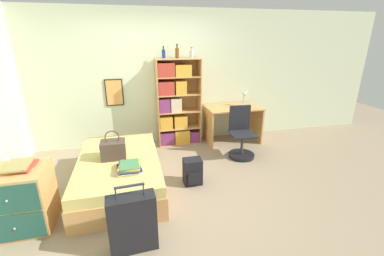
{
  "coord_description": "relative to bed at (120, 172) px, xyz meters",
  "views": [
    {
      "loc": [
        -0.4,
        -3.44,
        2.07
      ],
      "look_at": [
        0.48,
        0.19,
        0.75
      ],
      "focal_mm": 24.0,
      "sensor_mm": 36.0,
      "label": 1
    }
  ],
  "objects": [
    {
      "name": "ground_plane",
      "position": [
        0.65,
        -0.02,
        -0.23
      ],
      "size": [
        14.0,
        14.0,
        0.0
      ],
      "primitive_type": "plane",
      "color": "gray"
    },
    {
      "name": "wall_back",
      "position": [
        0.64,
        1.62,
        1.07
      ],
      "size": [
        10.0,
        0.09,
        2.6
      ],
      "color": "beige",
      "rests_on": "ground_plane"
    },
    {
      "name": "bed",
      "position": [
        0.0,
        0.0,
        0.0
      ],
      "size": [
        1.14,
        1.86,
        0.46
      ],
      "color": "tan",
      "rests_on": "ground_plane"
    },
    {
      "name": "handbag",
      "position": [
        -0.06,
        0.0,
        0.36
      ],
      "size": [
        0.33,
        0.25,
        0.41
      ],
      "color": "#47382D",
      "rests_on": "bed"
    },
    {
      "name": "book_stack_on_bed",
      "position": [
        0.16,
        -0.43,
        0.28
      ],
      "size": [
        0.33,
        0.35,
        0.1
      ],
      "color": "silver",
      "rests_on": "bed"
    },
    {
      "name": "suitcase",
      "position": [
        0.16,
        -1.27,
        0.09
      ],
      "size": [
        0.48,
        0.22,
        0.75
      ],
      "color": "black",
      "rests_on": "ground_plane"
    },
    {
      "name": "dresser",
      "position": [
        -1.04,
        -0.63,
        0.13
      ],
      "size": [
        0.62,
        0.58,
        0.72
      ],
      "color": "tan",
      "rests_on": "ground_plane"
    },
    {
      "name": "magazine_pile_on_dresser",
      "position": [
        -1.0,
        -0.59,
        0.52
      ],
      "size": [
        0.34,
        0.34,
        0.05
      ],
      "color": "gold",
      "rests_on": "dresser"
    },
    {
      "name": "bookcase",
      "position": [
        1.08,
        1.4,
        0.57
      ],
      "size": [
        0.85,
        0.34,
        1.7
      ],
      "color": "tan",
      "rests_on": "ground_plane"
    },
    {
      "name": "bottle_green",
      "position": [
        0.89,
        1.45,
        1.56
      ],
      "size": [
        0.07,
        0.07,
        0.22
      ],
      "color": "navy",
      "rests_on": "bookcase"
    },
    {
      "name": "bottle_brown",
      "position": [
        1.13,
        1.38,
        1.58
      ],
      "size": [
        0.07,
        0.07,
        0.26
      ],
      "color": "brown",
      "rests_on": "bookcase"
    },
    {
      "name": "bottle_clear",
      "position": [
        1.41,
        1.4,
        1.55
      ],
      "size": [
        0.07,
        0.07,
        0.19
      ],
      "color": "#B7BCC1",
      "rests_on": "bookcase"
    },
    {
      "name": "desk",
      "position": [
        2.24,
        1.24,
        0.28
      ],
      "size": [
        1.09,
        0.67,
        0.74
      ],
      "color": "tan",
      "rests_on": "ground_plane"
    },
    {
      "name": "desk_lamp",
      "position": [
        2.51,
        1.3,
        0.74
      ],
      "size": [
        0.19,
        0.14,
        0.35
      ],
      "color": "#ADA89E",
      "rests_on": "desk"
    },
    {
      "name": "desk_chair",
      "position": [
        2.13,
        0.53,
        0.07
      ],
      "size": [
        0.47,
        0.47,
        0.92
      ],
      "color": "black",
      "rests_on": "ground_plane"
    },
    {
      "name": "backpack",
      "position": [
        1.04,
        -0.19,
        -0.03
      ],
      "size": [
        0.27,
        0.24,
        0.39
      ],
      "color": "black",
      "rests_on": "ground_plane"
    }
  ]
}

